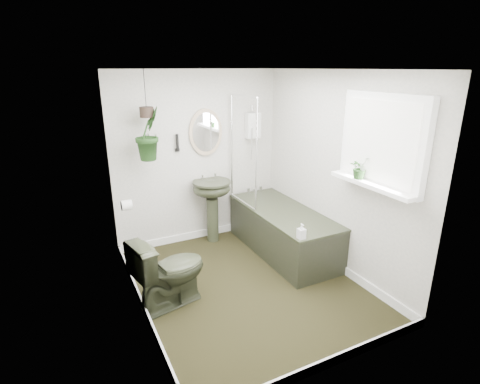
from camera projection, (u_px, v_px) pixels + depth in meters
name	position (u px, v px, depth m)	size (l,w,h in m)	color
floor	(246.00, 285.00, 4.21)	(2.30, 2.80, 0.02)	black
ceiling	(247.00, 68.00, 3.47)	(2.30, 2.80, 0.02)	white
wall_back	(198.00, 158.00, 5.04)	(2.30, 0.02, 2.30)	silver
wall_front	(339.00, 241.00, 2.65)	(2.30, 0.02, 2.30)	silver
wall_left	(132.00, 205.00, 3.35)	(0.02, 2.80, 2.30)	silver
wall_right	(335.00, 173.00, 4.34)	(0.02, 2.80, 2.30)	silver
skirting	(246.00, 280.00, 4.19)	(2.30, 2.80, 0.10)	white
bathtub	(283.00, 231.00, 4.88)	(0.72, 1.72, 0.58)	#2C3121
bath_screen	(243.00, 152.00, 4.84)	(0.04, 0.72, 1.40)	silver
shower_box	(253.00, 125.00, 5.19)	(0.20, 0.10, 0.35)	white
oval_mirror	(206.00, 132.00, 4.94)	(0.46, 0.03, 0.62)	tan
wall_sconce	(177.00, 143.00, 4.79)	(0.04, 0.04, 0.22)	black
toilet_roll_holder	(127.00, 205.00, 4.05)	(0.11, 0.11, 0.11)	white
window_recess	(382.00, 141.00, 3.55)	(0.08, 1.00, 0.90)	white
window_sill	(372.00, 184.00, 3.66)	(0.18, 1.00, 0.04)	white
window_blinds	(379.00, 142.00, 3.53)	(0.01, 0.86, 0.76)	white
toilet	(170.00, 271.00, 3.75)	(0.42, 0.74, 0.76)	#2C3121
pedestal_sink	(212.00, 211.00, 5.14)	(0.51, 0.44, 0.88)	#2C3121
sill_plant	(360.00, 168.00, 3.75)	(0.20, 0.18, 0.23)	black
hanging_plant	(148.00, 134.00, 4.39)	(0.34, 0.28, 0.62)	black
soap_bottle	(301.00, 231.00, 3.97)	(0.08, 0.08, 0.17)	black
hanging_pot	(147.00, 112.00, 4.31)	(0.16, 0.16, 0.12)	black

